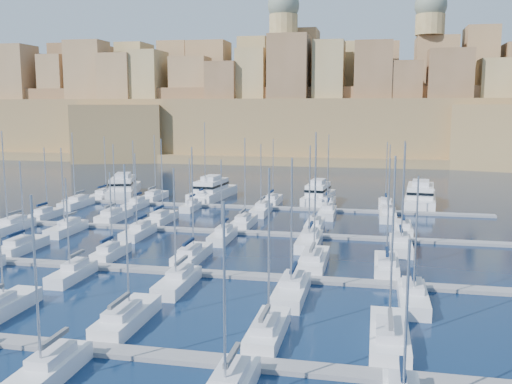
% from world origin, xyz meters
% --- Properties ---
extents(ground, '(600.00, 600.00, 0.00)m').
position_xyz_m(ground, '(0.00, 0.00, 0.00)').
color(ground, '#051431').
rests_on(ground, ground).
extents(pontoon_near, '(84.00, 2.00, 0.40)m').
position_xyz_m(pontoon_near, '(0.00, -34.00, 0.20)').
color(pontoon_near, slate).
rests_on(pontoon_near, ground).
extents(pontoon_mid_near, '(84.00, 2.00, 0.40)m').
position_xyz_m(pontoon_mid_near, '(0.00, -12.00, 0.20)').
color(pontoon_mid_near, slate).
rests_on(pontoon_mid_near, ground).
extents(pontoon_mid_far, '(84.00, 2.00, 0.40)m').
position_xyz_m(pontoon_mid_far, '(0.00, 10.00, 0.20)').
color(pontoon_mid_far, slate).
rests_on(pontoon_mid_far, ground).
extents(pontoon_far, '(84.00, 2.00, 0.40)m').
position_xyz_m(pontoon_far, '(0.00, 32.00, 0.20)').
color(pontoon_far, slate).
rests_on(pontoon_far, ground).
extents(sailboat_2, '(2.81, 9.35, 13.96)m').
position_xyz_m(sailboat_2, '(-13.10, -28.44, 0.75)').
color(sailboat_2, white).
rests_on(sailboat_2, ground).
extents(sailboat_3, '(2.85, 9.51, 14.72)m').
position_xyz_m(sailboat_3, '(-0.45, -28.36, 0.75)').
color(sailboat_3, white).
rests_on(sailboat_3, ground).
extents(sailboat_4, '(2.63, 8.77, 14.72)m').
position_xyz_m(sailboat_4, '(12.41, -28.73, 0.75)').
color(sailboat_4, white).
rests_on(sailboat_4, ground).
extents(sailboat_5, '(3.11, 10.38, 15.83)m').
position_xyz_m(sailboat_5, '(22.40, -27.94, 0.77)').
color(sailboat_5, white).
rests_on(sailboat_5, ground).
extents(sailboat_9, '(2.67, 8.91, 13.84)m').
position_xyz_m(sailboat_9, '(-1.55, -39.34, 0.74)').
color(sailboat_9, white).
rests_on(sailboat_9, ground).
extents(sailboat_13, '(2.66, 8.88, 12.54)m').
position_xyz_m(sailboat_13, '(-25.46, -6.67, 0.73)').
color(sailboat_13, white).
rests_on(sailboat_13, ground).
extents(sailboat_14, '(2.28, 7.60, 11.39)m').
position_xyz_m(sailboat_14, '(-12.25, -7.30, 0.71)').
color(sailboat_14, white).
rests_on(sailboat_14, ground).
extents(sailboat_15, '(2.77, 9.24, 14.70)m').
position_xyz_m(sailboat_15, '(-1.54, -6.49, 0.75)').
color(sailboat_15, white).
rests_on(sailboat_15, ground).
extents(sailboat_16, '(3.07, 10.23, 16.64)m').
position_xyz_m(sailboat_16, '(13.82, -6.01, 0.77)').
color(sailboat_16, white).
rests_on(sailboat_16, ground).
extents(sailboat_17, '(2.80, 9.35, 13.77)m').
position_xyz_m(sailboat_17, '(22.50, -6.44, 0.74)').
color(sailboat_17, white).
rests_on(sailboat_17, ground).
extents(sailboat_20, '(2.36, 7.85, 11.90)m').
position_xyz_m(sailboat_20, '(-12.29, -16.82, 0.72)').
color(sailboat_20, white).
rests_on(sailboat_20, ground).
extents(sailboat_21, '(2.69, 8.98, 13.35)m').
position_xyz_m(sailboat_21, '(0.43, -17.38, 0.74)').
color(sailboat_21, white).
rests_on(sailboat_21, ground).
extents(sailboat_22, '(2.94, 9.81, 14.71)m').
position_xyz_m(sailboat_22, '(12.86, -17.78, 0.76)').
color(sailboat_22, white).
rests_on(sailboat_22, ground).
extents(sailboat_23, '(2.77, 9.24, 13.17)m').
position_xyz_m(sailboat_23, '(24.88, -17.50, 0.74)').
color(sailboat_23, white).
rests_on(sailboat_23, ground).
extents(sailboat_24, '(2.26, 7.53, 12.67)m').
position_xyz_m(sailboat_24, '(-35.23, 14.66, 0.72)').
color(sailboat_24, white).
rests_on(sailboat_24, ground).
extents(sailboat_25, '(2.86, 9.52, 13.36)m').
position_xyz_m(sailboat_25, '(-22.89, 15.64, 0.74)').
color(sailboat_25, white).
rests_on(sailboat_25, ground).
extents(sailboat_26, '(2.71, 9.02, 14.38)m').
position_xyz_m(sailboat_26, '(-14.11, 15.40, 0.75)').
color(sailboat_26, white).
rests_on(sailboat_26, ground).
extents(sailboat_27, '(2.69, 8.95, 14.69)m').
position_xyz_m(sailboat_27, '(0.19, 15.36, 0.75)').
color(sailboat_27, white).
rests_on(sailboat_27, ground).
extents(sailboat_28, '(2.58, 8.62, 13.97)m').
position_xyz_m(sailboat_28, '(11.72, 15.20, 0.74)').
color(sailboat_28, white).
rests_on(sailboat_28, ground).
extents(sailboat_29, '(2.70, 9.02, 14.19)m').
position_xyz_m(sailboat_29, '(25.28, 15.39, 0.74)').
color(sailboat_29, white).
rests_on(sailboat_29, ground).
extents(sailboat_30, '(2.94, 9.81, 16.00)m').
position_xyz_m(sailboat_30, '(-34.92, 4.21, 0.77)').
color(sailboat_30, white).
rests_on(sailboat_30, ground).
extents(sailboat_31, '(2.66, 8.87, 13.53)m').
position_xyz_m(sailboat_31, '(-25.44, 4.68, 0.74)').
color(sailboat_31, white).
rests_on(sailboat_31, ground).
extents(sailboat_32, '(2.60, 8.67, 12.88)m').
position_xyz_m(sailboat_32, '(-13.65, 4.77, 0.73)').
color(sailboat_32, white).
rests_on(sailboat_32, ground).
extents(sailboat_33, '(2.52, 8.42, 12.21)m').
position_xyz_m(sailboat_33, '(-0.61, 4.90, 0.72)').
color(sailboat_33, white).
rests_on(sailboat_33, ground).
extents(sailboat_34, '(3.01, 10.02, 14.45)m').
position_xyz_m(sailboat_34, '(12.15, 4.11, 0.76)').
color(sailboat_34, white).
rests_on(sailboat_34, ground).
extents(sailboat_35, '(2.84, 9.45, 15.20)m').
position_xyz_m(sailboat_35, '(24.57, 4.39, 0.76)').
color(sailboat_35, white).
rests_on(sailboat_35, ground).
extents(sailboat_36, '(2.60, 8.68, 13.42)m').
position_xyz_m(sailboat_36, '(-35.34, 37.23, 0.74)').
color(sailboat_36, white).
rests_on(sailboat_36, ground).
extents(sailboat_37, '(2.73, 9.09, 13.84)m').
position_xyz_m(sailboat_37, '(-24.22, 37.43, 0.74)').
color(sailboat_37, white).
rests_on(sailboat_37, ground).
extents(sailboat_38, '(2.91, 9.70, 16.49)m').
position_xyz_m(sailboat_38, '(-13.40, 37.73, 0.77)').
color(sailboat_38, white).
rests_on(sailboat_38, ground).
extents(sailboat_39, '(2.72, 9.06, 13.30)m').
position_xyz_m(sailboat_39, '(0.87, 37.41, 0.74)').
color(sailboat_39, white).
rests_on(sailboat_39, ground).
extents(sailboat_40, '(2.71, 9.04, 14.29)m').
position_xyz_m(sailboat_40, '(11.86, 37.41, 0.75)').
color(sailboat_40, white).
rests_on(sailboat_40, ground).
extents(sailboat_41, '(2.60, 8.66, 12.99)m').
position_xyz_m(sailboat_41, '(22.98, 37.22, 0.73)').
color(sailboat_41, white).
rests_on(sailboat_41, ground).
extents(sailboat_42, '(2.88, 9.60, 14.77)m').
position_xyz_m(sailboat_42, '(-35.85, 26.32, 0.75)').
color(sailboat_42, white).
rests_on(sailboat_42, ground).
extents(sailboat_43, '(2.43, 8.08, 13.38)m').
position_xyz_m(sailboat_43, '(-23.90, 27.06, 0.73)').
color(sailboat_43, white).
rests_on(sailboat_43, ground).
extents(sailboat_44, '(2.15, 7.18, 10.16)m').
position_xyz_m(sailboat_44, '(-12.98, 27.51, 0.69)').
color(sailboat_44, white).
rests_on(sailboat_44, ground).
extents(sailboat_45, '(2.70, 9.02, 13.05)m').
position_xyz_m(sailboat_45, '(0.80, 26.61, 0.73)').
color(sailboat_45, white).
rests_on(sailboat_45, ground).
extents(sailboat_46, '(2.70, 9.01, 12.68)m').
position_xyz_m(sailboat_46, '(12.79, 26.61, 0.73)').
color(sailboat_46, white).
rests_on(sailboat_46, ground).
extents(sailboat_47, '(2.84, 9.47, 13.28)m').
position_xyz_m(sailboat_47, '(23.23, 26.38, 0.74)').
color(sailboat_47, white).
rests_on(sailboat_47, ground).
extents(motor_yacht_a, '(10.38, 18.78, 5.25)m').
position_xyz_m(motor_yacht_a, '(-33.35, 42.16, 1.73)').
color(motor_yacht_a, white).
rests_on(motor_yacht_a, ground).
extents(motor_yacht_b, '(6.66, 17.43, 5.25)m').
position_xyz_m(motor_yacht_b, '(-12.90, 41.68, 1.73)').
color(motor_yacht_b, white).
rests_on(motor_yacht_b, ground).
extents(motor_yacht_c, '(5.89, 14.57, 5.25)m').
position_xyz_m(motor_yacht_c, '(9.77, 40.31, 1.73)').
color(motor_yacht_c, white).
rests_on(motor_yacht_c, ground).
extents(motor_yacht_d, '(7.32, 19.45, 5.25)m').
position_xyz_m(motor_yacht_d, '(29.79, 42.64, 1.73)').
color(motor_yacht_d, white).
rests_on(motor_yacht_d, ground).
extents(fortified_city, '(460.00, 108.95, 59.52)m').
position_xyz_m(fortified_city, '(-0.19, 155.26, 14.74)').
color(fortified_city, brown).
rests_on(fortified_city, ground).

